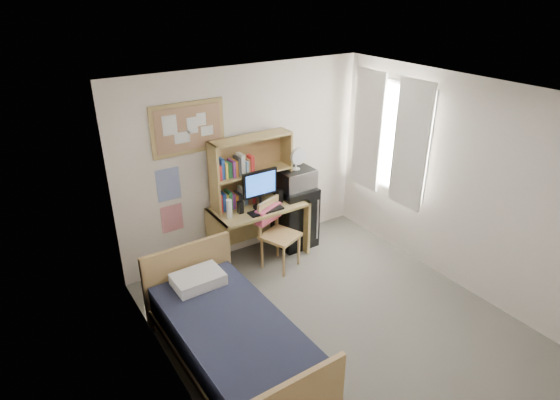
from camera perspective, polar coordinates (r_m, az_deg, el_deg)
floor at (r=5.51m, az=7.33°, el=-15.18°), size 3.60×4.20×0.02m
ceiling at (r=4.31m, az=9.27°, el=12.26°), size 3.60×4.20×0.02m
wall_back at (r=6.34m, az=-4.22°, el=4.50°), size 3.60×0.04×2.60m
wall_front at (r=3.75m, az=30.26°, el=-15.72°), size 3.60×0.04×2.60m
wall_left at (r=3.98m, az=-12.26°, el=-9.86°), size 0.04×4.20×2.60m
wall_right at (r=6.01m, az=21.35°, el=1.54°), size 0.04×4.20×2.60m
window_unit at (r=6.58m, az=13.23°, el=7.45°), size 0.10×1.40×1.70m
curtain_left at (r=6.30m, az=15.61°, el=6.39°), size 0.04×0.55×1.70m
curtain_right at (r=6.83m, az=10.66°, el=8.34°), size 0.04×0.55×1.70m
bulletin_board at (r=5.81m, az=-11.14°, el=8.60°), size 0.94×0.03×0.64m
poster_wave at (r=5.94m, az=-13.46°, el=1.84°), size 0.30×0.01×0.42m
poster_japan at (r=6.14m, az=-13.02°, el=-2.18°), size 0.28×0.01×0.36m
desk at (r=6.44m, az=-2.60°, el=-3.92°), size 1.29×0.65×0.80m
desk_chair at (r=6.20m, az=0.06°, el=-4.32°), size 0.62×0.62×0.96m
mini_fridge at (r=6.76m, az=1.75°, el=-1.94°), size 0.53×0.53×0.90m
bed at (r=4.87m, az=-5.75°, el=-17.11°), size 1.05×2.04×0.56m
hutch at (r=6.19m, az=-3.47°, el=3.65°), size 1.13×0.29×0.92m
monitor at (r=6.10m, az=-2.44°, el=1.33°), size 0.50×0.04×0.53m
keyboard at (r=6.10m, az=-1.72°, el=-1.30°), size 0.48×0.15×0.02m
speaker_left at (r=6.04m, az=-4.85°, el=-0.89°), size 0.07×0.07×0.17m
speaker_right at (r=6.31m, az=-0.07°, el=0.49°), size 0.07×0.07×0.18m
water_bottle at (r=5.92m, az=-6.20°, el=-1.08°), size 0.07×0.07×0.25m
hoodie at (r=6.18m, az=-1.45°, el=-1.66°), size 0.45×0.28×0.21m
microwave at (r=6.50m, az=1.92°, el=2.60°), size 0.48×0.37×0.28m
desk_fan at (r=6.39m, az=1.96°, el=4.96°), size 0.24×0.24×0.29m
pillow at (r=5.19m, az=-9.96°, el=-9.49°), size 0.54×0.38×0.13m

